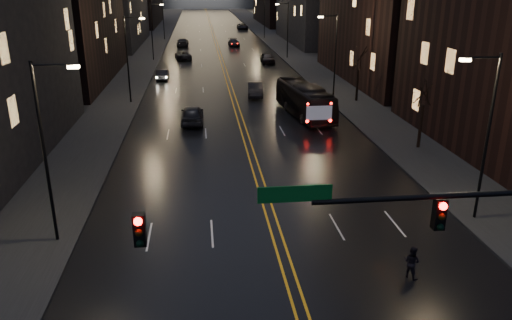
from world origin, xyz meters
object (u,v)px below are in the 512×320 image
object	(u,v)px
receding_car_a	(255,90)
pedestrian_b	(412,262)
traffic_signal	(510,225)
oncoming_car_a	(192,114)
oncoming_car_b	(162,75)
bus	(305,100)

from	to	relation	value
receding_car_a	pedestrian_b	size ratio (longest dim) A/B	3.10
traffic_signal	receding_car_a	world-z (taller)	traffic_signal
oncoming_car_a	pedestrian_b	bearing A→B (deg)	111.22
oncoming_car_a	oncoming_car_b	bearing A→B (deg)	-78.48
oncoming_car_a	oncoming_car_b	distance (m)	22.20
traffic_signal	oncoming_car_b	world-z (taller)	traffic_signal
bus	receding_car_a	xyz separation A→B (m)	(-3.76, 8.93, -0.75)
oncoming_car_b	receding_car_a	distance (m)	15.79
bus	oncoming_car_b	world-z (taller)	bus
bus	pedestrian_b	bearing A→B (deg)	-99.25
bus	receding_car_a	bearing A→B (deg)	105.63
traffic_signal	oncoming_car_b	bearing A→B (deg)	105.15
traffic_signal	pedestrian_b	distance (m)	6.66
oncoming_car_a	traffic_signal	bearing A→B (deg)	109.26
pedestrian_b	oncoming_car_a	bearing A→B (deg)	-17.72
oncoming_car_b	receding_car_a	xyz separation A→B (m)	(11.00, -11.32, 0.10)
oncoming_car_b	traffic_signal	bearing A→B (deg)	105.51
oncoming_car_b	receding_car_a	world-z (taller)	receding_car_a
receding_car_a	bus	bearing A→B (deg)	-62.14
bus	pedestrian_b	size ratio (longest dim) A/B	7.21
receding_car_a	traffic_signal	bearing A→B (deg)	-80.33
oncoming_car_b	bus	bearing A→B (deg)	126.45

